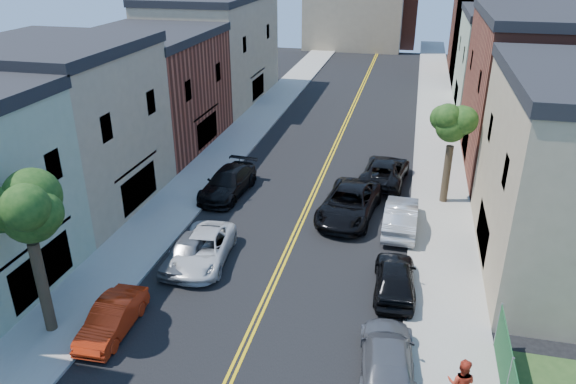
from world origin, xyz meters
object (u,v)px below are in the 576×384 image
Objects in this scene: grey_car_left at (189,252)px; black_car_right at (395,278)px; pedestrian_right at (461,383)px; red_sedan at (112,318)px; black_car_left at (228,182)px; silver_car_right at (401,216)px; black_suv_lane at (349,203)px; dark_car_right_far at (385,171)px; white_pickup at (204,249)px; grey_car_right at (387,357)px.

black_car_right reaches higher than grey_car_left.
black_car_right is 2.37× the size of pedestrian_right.
black_car_left is (0.23, 13.67, 0.14)m from red_sedan.
silver_car_right is 3.09m from black_suv_lane.
black_car_right is at bearing 101.41° from dark_car_right_far.
black_car_right is 12.48m from dark_car_right_far.
white_pickup reaches higher than red_sedan.
pedestrian_right reaches higher than grey_car_left.
pedestrian_right is (2.47, -12.40, 0.29)m from silver_car_right.
black_car_left is 1.11× the size of silver_car_right.
black_car_right is at bearing 90.88° from silver_car_right.
grey_car_left reaches higher than red_sedan.
grey_car_right is at bearing -0.75° from red_sedan.
grey_car_right is at bearing 86.92° from black_car_right.
white_pickup is 7.94m from black_car_left.
red_sedan is at bearing -3.75° from grey_car_right.
pedestrian_right is at bearing 102.12° from silver_car_right.
black_car_left is (-0.79, 8.22, 0.09)m from grey_car_left.
silver_car_right is 2.59× the size of pedestrian_right.
dark_car_right_far is at bearing -87.09° from black_car_right.
grey_car_left is at bearing -152.37° from white_pickup.
silver_car_right is 0.85× the size of dark_car_right_far.
silver_car_right reaches higher than grey_car_right.
white_pickup is 0.74m from grey_car_left.
silver_car_right reaches higher than black_car_right.
black_car_right is 0.73× the size of black_suv_lane.
black_suv_lane is (-1.66, -5.47, 0.06)m from dark_car_right_far.
grey_car_right is 17.61m from dark_car_right_far.
dark_car_right_far is at bearing 59.64° from red_sedan.
grey_car_right is (10.94, 0.22, 0.04)m from red_sedan.
grey_car_right is 0.78× the size of black_suv_lane.
silver_car_right is (9.30, 5.58, 0.10)m from white_pickup.
grey_car_right is 0.83× the size of dark_car_right_far.
white_pickup is 10.84m from silver_car_right.
red_sedan is 10.94m from grey_car_right.
black_suv_lane is (-2.96, 0.88, 0.05)m from silver_car_right.
dark_car_right_far reaches higher than black_car_left.
black_car_left is 2.88× the size of pedestrian_right.
grey_car_left is 15.05m from dark_car_right_far.
black_suv_lane is (-2.96, 6.94, 0.09)m from black_car_right.
black_car_left reaches higher than black_car_right.
grey_car_left reaches higher than grey_car_right.
red_sedan is 0.69× the size of dark_car_right_far.
silver_car_right is (9.92, 5.98, 0.10)m from grey_car_left.
black_car_left is at bearing 96.98° from grey_car_left.
pedestrian_right reaches higher than black_car_right.
white_pickup is 0.88× the size of dark_car_right_far.
black_car_right is (0.00, 5.15, 0.07)m from grey_car_right.
grey_car_left is at bearing -32.69° from grey_car_right.
black_car_right is at bearing -56.74° from pedestrian_right.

